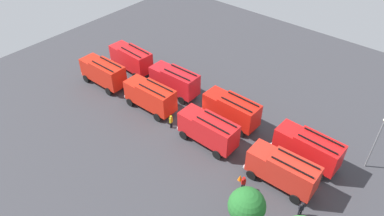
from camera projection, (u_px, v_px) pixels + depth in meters
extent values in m
plane|color=#38383D|center=(192.00, 117.00, 44.96)|extent=(65.15, 65.15, 0.00)
cube|color=red|center=(287.00, 137.00, 38.93)|extent=(2.27, 2.56, 2.60)
cube|color=#8C9EAD|center=(279.00, 131.00, 39.29)|extent=(0.14, 2.13, 1.46)
cube|color=red|center=(317.00, 151.00, 37.01)|extent=(4.87, 2.64, 2.90)
cube|color=black|center=(318.00, 144.00, 35.63)|extent=(4.32, 0.25, 0.12)
cube|color=black|center=(324.00, 137.00, 36.43)|extent=(4.32, 0.25, 0.12)
cube|color=silver|center=(276.00, 140.00, 40.27)|extent=(0.27, 2.38, 0.28)
cylinder|color=black|center=(278.00, 152.00, 39.30)|extent=(1.11, 0.38, 1.10)
cylinder|color=black|center=(289.00, 141.00, 40.70)|extent=(1.11, 0.38, 1.10)
cylinder|color=black|center=(319.00, 175.00, 36.73)|extent=(1.11, 0.38, 1.10)
cylinder|color=black|center=(329.00, 162.00, 38.13)|extent=(1.11, 0.38, 1.10)
cube|color=red|center=(215.00, 101.00, 43.99)|extent=(2.24, 2.54, 2.60)
cube|color=#8C9EAD|center=(209.00, 96.00, 44.34)|extent=(0.12, 2.13, 1.46)
cube|color=red|center=(239.00, 112.00, 42.09)|extent=(4.84, 2.58, 2.90)
cube|color=black|center=(236.00, 104.00, 40.71)|extent=(4.32, 0.20, 0.12)
cube|color=black|center=(243.00, 99.00, 41.52)|extent=(4.32, 0.20, 0.12)
cube|color=silver|center=(208.00, 105.00, 45.32)|extent=(0.24, 2.38, 0.28)
cylinder|color=black|center=(208.00, 115.00, 44.35)|extent=(1.11, 0.37, 1.10)
cylinder|color=black|center=(220.00, 106.00, 45.76)|extent=(1.11, 0.37, 1.10)
cylinder|color=black|center=(240.00, 133.00, 41.82)|extent=(1.11, 0.37, 1.10)
cylinder|color=black|center=(251.00, 123.00, 43.23)|extent=(1.11, 0.37, 1.10)
cube|color=red|center=(161.00, 74.00, 48.81)|extent=(2.25, 2.55, 2.60)
cube|color=#8C9EAD|center=(155.00, 70.00, 49.13)|extent=(0.12, 2.13, 1.46)
cube|color=red|center=(181.00, 82.00, 46.99)|extent=(4.85, 2.60, 2.90)
cube|color=black|center=(177.00, 75.00, 45.59)|extent=(4.32, 0.21, 0.12)
cube|color=black|center=(184.00, 70.00, 46.43)|extent=(4.32, 0.21, 0.12)
cube|color=silver|center=(155.00, 78.00, 50.11)|extent=(0.25, 2.38, 0.28)
cylinder|color=black|center=(155.00, 87.00, 49.14)|extent=(1.11, 0.37, 1.10)
cylinder|color=black|center=(166.00, 79.00, 50.60)|extent=(1.11, 0.37, 1.10)
cylinder|color=black|center=(182.00, 100.00, 46.72)|extent=(1.11, 0.37, 1.10)
cylinder|color=black|center=(193.00, 92.00, 48.18)|extent=(1.11, 0.37, 1.10)
cube|color=red|center=(121.00, 53.00, 53.44)|extent=(2.32, 2.61, 2.60)
cube|color=#8C9EAD|center=(116.00, 49.00, 53.81)|extent=(0.19, 2.13, 1.46)
cube|color=red|center=(136.00, 60.00, 51.47)|extent=(4.92, 2.74, 2.90)
cube|color=black|center=(131.00, 52.00, 50.10)|extent=(4.32, 0.34, 0.12)
cube|color=black|center=(138.00, 49.00, 50.89)|extent=(4.32, 0.34, 0.12)
cube|color=silver|center=(117.00, 57.00, 54.80)|extent=(0.32, 2.38, 0.28)
cylinder|color=black|center=(115.00, 64.00, 53.82)|extent=(1.12, 0.41, 1.10)
cylinder|color=black|center=(127.00, 58.00, 55.20)|extent=(1.12, 0.41, 1.10)
cylinder|color=black|center=(136.00, 76.00, 51.20)|extent=(1.12, 0.41, 1.10)
cylinder|color=black|center=(148.00, 70.00, 52.57)|extent=(1.12, 0.41, 1.10)
cube|color=red|center=(261.00, 158.00, 36.43)|extent=(2.26, 2.56, 2.60)
cube|color=#8C9EAD|center=(252.00, 152.00, 36.75)|extent=(0.13, 2.13, 1.46)
cube|color=red|center=(293.00, 174.00, 34.62)|extent=(4.86, 2.62, 2.90)
cube|color=black|center=(292.00, 167.00, 33.22)|extent=(4.32, 0.23, 0.12)
cube|color=black|center=(299.00, 159.00, 34.06)|extent=(4.32, 0.23, 0.12)
cube|color=silver|center=(250.00, 161.00, 37.73)|extent=(0.26, 2.38, 0.28)
cylinder|color=black|center=(251.00, 175.00, 36.76)|extent=(1.11, 0.38, 1.10)
cylinder|color=black|center=(263.00, 161.00, 38.22)|extent=(1.11, 0.38, 1.10)
cylinder|color=black|center=(295.00, 199.00, 34.35)|extent=(1.11, 0.38, 1.10)
cylinder|color=black|center=(306.00, 184.00, 35.82)|extent=(1.11, 0.38, 1.10)
cube|color=red|center=(192.00, 120.00, 41.14)|extent=(2.21, 2.51, 2.60)
cube|color=#8C9EAD|center=(185.00, 115.00, 41.48)|extent=(0.09, 2.13, 1.46)
cube|color=red|center=(216.00, 133.00, 39.27)|extent=(4.81, 2.52, 2.90)
cube|color=black|center=(212.00, 125.00, 37.89)|extent=(4.32, 0.13, 0.12)
cube|color=black|center=(220.00, 119.00, 38.71)|extent=(4.32, 0.13, 0.12)
cube|color=silver|center=(184.00, 124.00, 42.47)|extent=(0.21, 2.38, 0.28)
cylinder|color=black|center=(184.00, 135.00, 41.49)|extent=(1.10, 0.35, 1.10)
cylinder|color=black|center=(197.00, 125.00, 42.92)|extent=(1.10, 0.35, 1.10)
cylinder|color=black|center=(217.00, 155.00, 39.00)|extent=(1.10, 0.35, 1.10)
cylinder|color=black|center=(230.00, 143.00, 40.44)|extent=(1.10, 0.35, 1.10)
cube|color=red|center=(137.00, 89.00, 46.09)|extent=(2.25, 2.54, 2.60)
cube|color=#8C9EAD|center=(131.00, 84.00, 46.42)|extent=(0.12, 2.13, 1.46)
cube|color=red|center=(156.00, 98.00, 44.27)|extent=(4.85, 2.60, 2.90)
cube|color=black|center=(152.00, 90.00, 42.88)|extent=(4.32, 0.21, 0.12)
cube|color=black|center=(159.00, 85.00, 43.72)|extent=(4.32, 0.21, 0.12)
cube|color=silver|center=(131.00, 93.00, 47.40)|extent=(0.25, 2.38, 0.28)
cylinder|color=black|center=(130.00, 102.00, 46.42)|extent=(1.11, 0.37, 1.10)
cylinder|color=black|center=(143.00, 94.00, 47.89)|extent=(1.11, 0.37, 1.10)
cylinder|color=black|center=(158.00, 117.00, 44.01)|extent=(1.11, 0.37, 1.10)
cylinder|color=black|center=(170.00, 108.00, 45.47)|extent=(1.11, 0.37, 1.10)
cube|color=red|center=(92.00, 66.00, 50.43)|extent=(2.23, 2.52, 2.60)
cube|color=#8C9EAD|center=(87.00, 62.00, 50.76)|extent=(0.10, 2.13, 1.46)
cube|color=red|center=(108.00, 74.00, 48.59)|extent=(4.83, 2.55, 2.90)
cube|color=black|center=(102.00, 66.00, 47.20)|extent=(4.32, 0.16, 0.12)
cube|color=black|center=(110.00, 62.00, 48.03)|extent=(4.32, 0.16, 0.12)
cube|color=silver|center=(88.00, 70.00, 51.74)|extent=(0.22, 2.38, 0.28)
cylinder|color=black|center=(86.00, 79.00, 50.77)|extent=(1.10, 0.36, 1.10)
cylinder|color=black|center=(100.00, 72.00, 52.22)|extent=(1.10, 0.36, 1.10)
cylinder|color=black|center=(109.00, 91.00, 48.32)|extent=(1.10, 0.36, 1.10)
cylinder|color=black|center=(122.00, 84.00, 49.77)|extent=(1.10, 0.36, 1.10)
cylinder|color=black|center=(120.00, 78.00, 51.19)|extent=(0.16, 0.16, 0.79)
cylinder|color=black|center=(119.00, 78.00, 51.24)|extent=(0.16, 0.16, 0.79)
cube|color=gold|center=(119.00, 73.00, 50.76)|extent=(0.48, 0.38, 0.69)
sphere|color=tan|center=(118.00, 71.00, 50.48)|extent=(0.22, 0.22, 0.22)
cylinder|color=gold|center=(118.00, 70.00, 50.42)|extent=(0.28, 0.28, 0.07)
cylinder|color=black|center=(244.00, 186.00, 35.78)|extent=(0.16, 0.16, 0.78)
cylinder|color=black|center=(242.00, 186.00, 35.76)|extent=(0.16, 0.16, 0.78)
cube|color=#B7140F|center=(244.00, 182.00, 35.31)|extent=(0.46, 0.47, 0.68)
sphere|color=beige|center=(244.00, 179.00, 35.03)|extent=(0.22, 0.22, 0.22)
cylinder|color=#B7140F|center=(244.00, 178.00, 34.98)|extent=(0.28, 0.28, 0.07)
cylinder|color=black|center=(277.00, 160.00, 38.55)|extent=(0.16, 0.16, 0.82)
cylinder|color=black|center=(279.00, 160.00, 38.56)|extent=(0.16, 0.16, 0.82)
cube|color=gold|center=(279.00, 155.00, 38.08)|extent=(0.46, 0.47, 0.71)
sphere|color=beige|center=(280.00, 152.00, 37.78)|extent=(0.23, 0.23, 0.23)
cylinder|color=gold|center=(280.00, 151.00, 37.73)|extent=(0.29, 0.29, 0.07)
cylinder|color=black|center=(171.00, 125.00, 43.04)|extent=(0.16, 0.16, 0.82)
cylinder|color=black|center=(172.00, 124.00, 43.17)|extent=(0.16, 0.16, 0.82)
cube|color=gold|center=(171.00, 120.00, 42.63)|extent=(0.28, 0.44, 0.71)
sphere|color=beige|center=(171.00, 117.00, 42.34)|extent=(0.23, 0.23, 0.23)
cylinder|color=gold|center=(171.00, 116.00, 42.28)|extent=(0.29, 0.29, 0.07)
cylinder|color=black|center=(301.00, 212.00, 33.36)|extent=(0.16, 0.16, 0.80)
cylinder|color=black|center=(299.00, 212.00, 33.35)|extent=(0.16, 0.16, 0.80)
cube|color=black|center=(301.00, 207.00, 32.89)|extent=(0.47, 0.46, 0.70)
sphere|color=tan|center=(302.00, 204.00, 32.61)|extent=(0.23, 0.23, 0.23)
cylinder|color=black|center=(303.00, 204.00, 32.55)|extent=(0.28, 0.28, 0.07)
sphere|color=#236628|center=(247.00, 206.00, 30.27)|extent=(3.29, 3.29, 3.29)
cone|color=#F2600C|center=(160.00, 99.00, 47.39)|extent=(0.43, 0.43, 0.61)
cone|color=#F2600C|center=(240.00, 178.00, 36.70)|extent=(0.49, 0.49, 0.70)
cylinder|color=slate|center=(374.00, 145.00, 36.47)|extent=(0.16, 0.16, 6.32)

